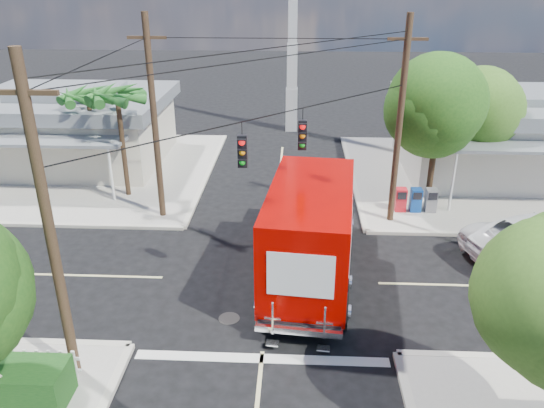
{
  "coord_description": "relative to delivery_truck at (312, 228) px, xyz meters",
  "views": [
    {
      "loc": [
        0.91,
        -16.7,
        10.51
      ],
      "look_at": [
        0.0,
        2.0,
        2.2
      ],
      "focal_mm": 35.0,
      "sensor_mm": 36.0,
      "label": 1
    }
  ],
  "objects": [
    {
      "name": "ground",
      "position": [
        -1.5,
        -0.46,
        -1.95
      ],
      "size": [
        120.0,
        120.0,
        0.0
      ],
      "primitive_type": "plane",
      "color": "black",
      "rests_on": "ground"
    },
    {
      "name": "sidewalk_ne",
      "position": [
        9.38,
        10.42,
        -1.88
      ],
      "size": [
        14.12,
        14.12,
        0.14
      ],
      "color": "#A9A499",
      "rests_on": "ground"
    },
    {
      "name": "sidewalk_nw",
      "position": [
        -12.38,
        10.42,
        -1.88
      ],
      "size": [
        14.12,
        14.12,
        0.14
      ],
      "color": "#A9A499",
      "rests_on": "ground"
    },
    {
      "name": "road_markings",
      "position": [
        -1.5,
        -1.93,
        -1.95
      ],
      "size": [
        32.0,
        32.0,
        0.01
      ],
      "color": "beige",
      "rests_on": "ground"
    },
    {
      "name": "building_ne",
      "position": [
        11.0,
        11.51,
        0.37
      ],
      "size": [
        11.8,
        10.2,
        4.5
      ],
      "color": "beige",
      "rests_on": "sidewalk_ne"
    },
    {
      "name": "building_nw",
      "position": [
        -13.5,
        12.01,
        0.27
      ],
      "size": [
        10.8,
        10.2,
        4.3
      ],
      "color": "beige",
      "rests_on": "sidewalk_nw"
    },
    {
      "name": "radio_tower",
      "position": [
        -1.0,
        19.54,
        3.69
      ],
      "size": [
        0.8,
        0.8,
        17.0
      ],
      "color": "silver",
      "rests_on": "ground"
    },
    {
      "name": "tree_ne_front",
      "position": [
        5.7,
        6.3,
        2.81
      ],
      "size": [
        4.21,
        4.14,
        6.66
      ],
      "color": "#422D1C",
      "rests_on": "sidewalk_ne"
    },
    {
      "name": "tree_ne_back",
      "position": [
        8.3,
        8.5,
        2.23
      ],
      "size": [
        3.77,
        3.66,
        5.82
      ],
      "color": "#422D1C",
      "rests_on": "sidewalk_ne"
    },
    {
      "name": "palm_nw_front",
      "position": [
        -9.0,
        7.04,
        3.09
      ],
      "size": [
        3.01,
        3.08,
        5.59
      ],
      "color": "#422D1C",
      "rests_on": "sidewalk_nw"
    },
    {
      "name": "palm_nw_back",
      "position": [
        -11.0,
        8.54,
        2.72
      ],
      "size": [
        3.01,
        3.08,
        5.19
      ],
      "color": "#422D1C",
      "rests_on": "sidewalk_nw"
    },
    {
      "name": "utility_poles",
      "position": [
        -3.09,
        1.15,
        2.72
      ],
      "size": [
        12.0,
        10.68,
        9.0
      ],
      "color": "#473321",
      "rests_on": "ground"
    },
    {
      "name": "vending_boxes",
      "position": [
        5.0,
        5.74,
        -1.26
      ],
      "size": [
        1.9,
        0.5,
        1.1
      ],
      "color": "red",
      "rests_on": "sidewalk_ne"
    },
    {
      "name": "delivery_truck",
      "position": [
        0.0,
        0.0,
        0.0
      ],
      "size": [
        3.64,
        9.11,
        3.85
      ],
      "color": "black",
      "rests_on": "ground"
    },
    {
      "name": "parked_car",
      "position": [
        9.09,
        1.69,
        -1.09
      ],
      "size": [
        6.82,
        4.73,
        1.73
      ],
      "primitive_type": "imported",
      "rotation": [
        0.0,
        0.0,
        1.9
      ],
      "color": "silver",
      "rests_on": "ground"
    }
  ]
}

